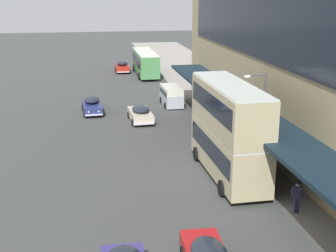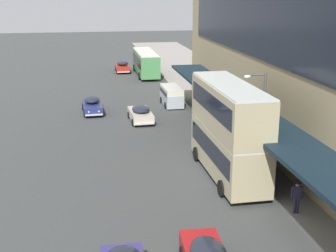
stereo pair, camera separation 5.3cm
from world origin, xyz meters
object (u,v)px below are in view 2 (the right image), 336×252
at_px(transit_bus_kerbside_front, 229,128).
at_px(sedan_lead_near, 141,114).
at_px(vw_van, 171,95).
at_px(sedan_trailing_mid, 92,105).
at_px(sedan_far_back, 122,66).
at_px(transit_bus_kerbside_rear, 146,62).
at_px(pedestrian_at_kerb, 297,195).
at_px(street_lamp, 261,114).

relative_size(transit_bus_kerbside_front, sedan_lead_near, 2.12).
bearing_deg(vw_van, sedan_trailing_mid, -168.15).
bearing_deg(transit_bus_kerbside_front, sedan_lead_near, 105.92).
xyz_separation_m(sedan_lead_near, sedan_trailing_mid, (-4.29, 3.99, 0.04)).
bearing_deg(sedan_trailing_mid, vw_van, 11.85).
relative_size(sedan_lead_near, sedan_trailing_mid, 0.96).
bearing_deg(sedan_trailing_mid, sedan_far_back, 77.89).
height_order(transit_bus_kerbside_front, sedan_lead_near, transit_bus_kerbside_front).
distance_m(transit_bus_kerbside_front, transit_bus_kerbside_rear, 37.34).
bearing_deg(sedan_far_back, transit_bus_kerbside_rear, -46.89).
bearing_deg(transit_bus_kerbside_rear, vw_van, -88.89).
xyz_separation_m(transit_bus_kerbside_rear, pedestrian_at_kerb, (2.40, -43.25, -0.73)).
height_order(transit_bus_kerbside_front, pedestrian_at_kerb, transit_bus_kerbside_front).
distance_m(sedan_far_back, street_lamp, 40.54).
bearing_deg(sedan_far_back, street_lamp, -81.91).
bearing_deg(transit_bus_kerbside_rear, street_lamp, -85.84).
bearing_deg(sedan_trailing_mid, transit_bus_kerbside_rear, 67.94).
bearing_deg(transit_bus_kerbside_rear, transit_bus_kerbside_front, -89.42).
height_order(transit_bus_kerbside_rear, street_lamp, street_lamp).
bearing_deg(transit_bus_kerbside_front, street_lamp, 12.69).
xyz_separation_m(transit_bus_kerbside_front, vw_van, (-0.03, 19.60, -2.20)).
bearing_deg(sedan_lead_near, transit_bus_kerbside_rear, 81.30).
distance_m(sedan_lead_near, vw_van, 6.95).
relative_size(transit_bus_kerbside_front, sedan_trailing_mid, 2.03).
bearing_deg(vw_van, pedestrian_at_kerb, -85.41).
bearing_deg(street_lamp, sedan_trailing_mid, 121.29).
distance_m(pedestrian_at_kerb, street_lamp, 7.03).
relative_size(sedan_far_back, pedestrian_at_kerb, 2.56).
height_order(sedan_trailing_mid, street_lamp, street_lamp).
distance_m(transit_bus_kerbside_front, sedan_far_back, 40.75).
relative_size(pedestrian_at_kerb, street_lamp, 0.29).
height_order(transit_bus_kerbside_rear, pedestrian_at_kerb, transit_bus_kerbside_rear).
distance_m(sedan_trailing_mid, pedestrian_at_kerb, 25.94).
height_order(transit_bus_kerbside_rear, sedan_trailing_mid, transit_bus_kerbside_rear).
bearing_deg(sedan_trailing_mid, transit_bus_kerbside_front, -65.22).
height_order(transit_bus_kerbside_front, vw_van, transit_bus_kerbside_front).
height_order(transit_bus_kerbside_rear, sedan_lead_near, transit_bus_kerbside_rear).
xyz_separation_m(vw_van, street_lamp, (2.33, -19.09, 2.85)).
distance_m(transit_bus_kerbside_rear, sedan_lead_near, 23.73).
relative_size(sedan_lead_near, street_lamp, 0.68).
relative_size(transit_bus_kerbside_front, street_lamp, 1.44).
bearing_deg(sedan_lead_near, sedan_far_back, 88.78).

